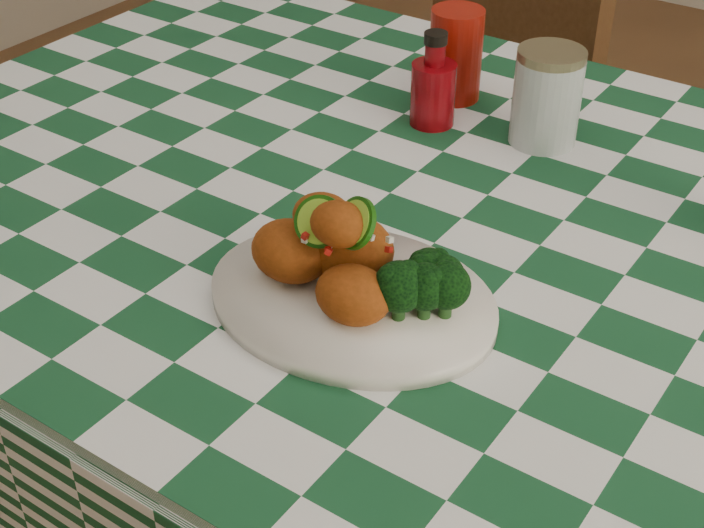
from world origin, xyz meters
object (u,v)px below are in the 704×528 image
Objects in this scene: mason_jar at (547,97)px; wooden_chair_left at (434,118)px; ketchup_bottle at (434,79)px; dining_table at (444,450)px; red_tumbler at (456,55)px; fried_chicken_pile at (345,248)px; plate at (352,300)px.

wooden_chair_left reaches higher than mason_jar.
ketchup_bottle is 0.16m from mason_jar.
dining_table is 12.46× the size of red_tumbler.
ketchup_bottle reaches higher than fried_chicken_pile.
plate is 2.35× the size of ketchup_bottle.
plate is at bearing -71.76° from red_tumbler.
mason_jar is (0.01, 0.45, -0.01)m from fried_chicken_pile.
wooden_chair_left reaches higher than red_tumbler.
red_tumbler is 0.60m from wooden_chair_left.
mason_jar is 0.72m from wooden_chair_left.
plate is 1.05m from wooden_chair_left.
mason_jar is at bearing -16.77° from red_tumbler.
fried_chicken_pile is at bearing -180.00° from plate.
ketchup_bottle is 1.02× the size of mason_jar.
plate is 0.45m from mason_jar.
ketchup_bottle is 0.67m from wooden_chair_left.
dining_table is 0.83m from wooden_chair_left.
fried_chicken_pile is 0.43m from ketchup_bottle.
red_tumbler is (-0.17, 0.28, 0.46)m from dining_table.
fried_chicken_pile is 1.07m from wooden_chair_left.
mason_jar is (0.17, -0.05, -0.00)m from red_tumbler.
fried_chicken_pile is 0.17× the size of wooden_chair_left.
mason_jar is at bearing 91.84° from dining_table.
plate reaches higher than dining_table.
mason_jar is (0.15, 0.04, -0.00)m from ketchup_bottle.
fried_chicken_pile reaches higher than plate.
red_tumbler is (-0.16, 0.50, -0.00)m from fried_chicken_pile.
wooden_chair_left is (-0.42, 0.92, -0.35)m from fried_chicken_pile.
ketchup_bottle is at bearing 108.74° from fried_chicken_pile.
red_tumbler is 0.17m from mason_jar.
red_tumbler reaches higher than mason_jar.
plate is 0.31× the size of wooden_chair_left.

